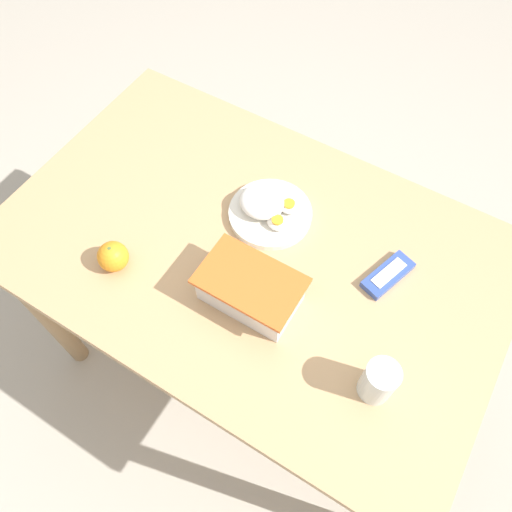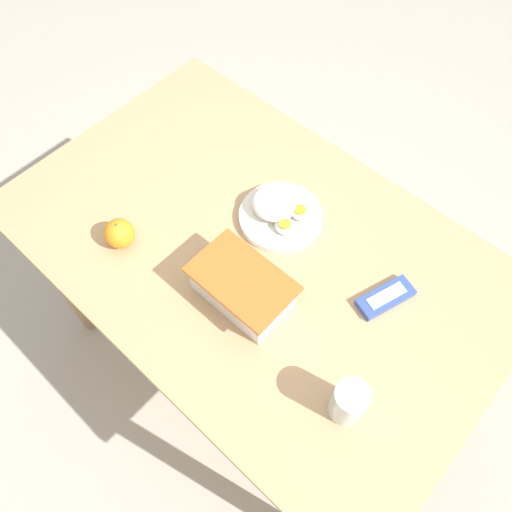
{
  "view_description": "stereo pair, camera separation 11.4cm",
  "coord_description": "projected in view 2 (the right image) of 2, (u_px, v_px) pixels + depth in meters",
  "views": [
    {
      "loc": [
        -0.34,
        0.53,
        1.75
      ],
      "look_at": [
        -0.03,
        0.03,
        0.78
      ],
      "focal_mm": 35.0,
      "sensor_mm": 36.0,
      "label": 1
    },
    {
      "loc": [
        -0.43,
        0.46,
        1.75
      ],
      "look_at": [
        -0.03,
        0.03,
        0.78
      ],
      "focal_mm": 35.0,
      "sensor_mm": 36.0,
      "label": 2
    }
  ],
  "objects": [
    {
      "name": "food_container",
      "position": [
        243.0,
        289.0,
        1.08
      ],
      "size": [
        0.22,
        0.14,
        0.09
      ],
      "color": "white",
      "rests_on": "table"
    },
    {
      "name": "orange_fruit",
      "position": [
        119.0,
        233.0,
        1.16
      ],
      "size": [
        0.07,
        0.07,
        0.07
      ],
      "color": "orange",
      "rests_on": "table"
    },
    {
      "name": "table",
      "position": [
        255.0,
        269.0,
        1.28
      ],
      "size": [
        1.2,
        0.77,
        0.75
      ],
      "color": "tan",
      "rests_on": "ground_plane"
    },
    {
      "name": "drinking_glass",
      "position": [
        349.0,
        402.0,
        0.94
      ],
      "size": [
        0.07,
        0.07,
        0.11
      ],
      "color": "silver",
      "rests_on": "table"
    },
    {
      "name": "ground_plane",
      "position": [
        255.0,
        354.0,
        1.83
      ],
      "size": [
        10.0,
        10.0,
        0.0
      ],
      "primitive_type": "plane",
      "color": "#B2A899"
    },
    {
      "name": "rice_plate",
      "position": [
        279.0,
        212.0,
        1.21
      ],
      "size": [
        0.21,
        0.21,
        0.06
      ],
      "color": "silver",
      "rests_on": "table"
    },
    {
      "name": "candy_bar",
      "position": [
        386.0,
        298.0,
        1.11
      ],
      "size": [
        0.09,
        0.14,
        0.02
      ],
      "color": "#334C9E",
      "rests_on": "table"
    }
  ]
}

